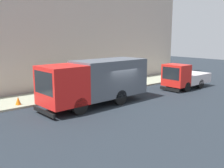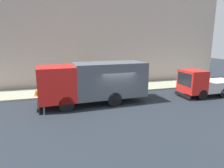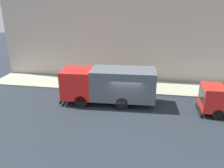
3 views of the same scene
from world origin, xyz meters
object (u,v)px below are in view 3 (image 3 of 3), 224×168
object	(u,v)px
pedestrian_standing	(125,76)
traffic_cone_orange	(72,84)
large_utility_truck	(109,84)
pedestrian_walking	(112,77)
street_sign_post	(133,78)

from	to	relation	value
pedestrian_standing	traffic_cone_orange	size ratio (longest dim) A/B	3.02
pedestrian_standing	large_utility_truck	bearing A→B (deg)	-39.73
pedestrian_walking	pedestrian_standing	world-z (taller)	pedestrian_walking
pedestrian_walking	street_sign_post	xyz separation A→B (m)	(-1.23, -2.27, 0.44)
pedestrian_standing	street_sign_post	distance (m)	2.38
large_utility_truck	pedestrian_standing	distance (m)	4.89
large_utility_truck	pedestrian_walking	bearing A→B (deg)	2.56
traffic_cone_orange	street_sign_post	xyz separation A→B (m)	(-0.40, -6.35, 1.07)
pedestrian_standing	street_sign_post	xyz separation A→B (m)	(-2.10, -1.03, 0.47)
pedestrian_walking	large_utility_truck	bearing A→B (deg)	141.27
large_utility_truck	pedestrian_standing	size ratio (longest dim) A/B	4.93
pedestrian_standing	street_sign_post	bearing A→B (deg)	-3.02
pedestrian_walking	traffic_cone_orange	xyz separation A→B (m)	(-0.83, 4.08, -0.63)
traffic_cone_orange	large_utility_truck	bearing A→B (deg)	-124.52
pedestrian_walking	pedestrian_standing	xyz separation A→B (m)	(0.86, -1.24, -0.03)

